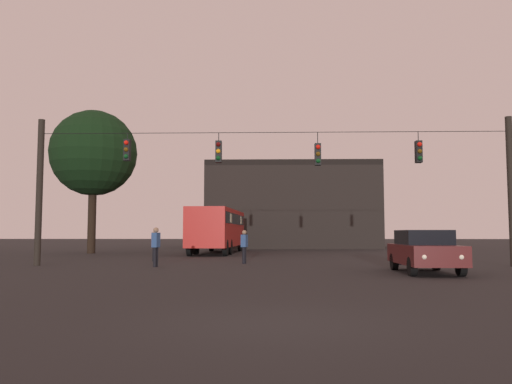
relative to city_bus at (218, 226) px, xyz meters
The scene contains 10 objects.
ground_plane 5.24m from the city_bus, 40.10° to the right, with size 168.00×168.00×0.00m, color black.
overhead_signal_span 14.31m from the city_bus, 74.82° to the right, with size 20.71×0.44×6.43m.
city_bus is the anchor object (origin of this frame).
car_near_right 19.57m from the city_bus, 62.06° to the right, with size 1.93×4.38×1.52m.
pedestrian_crossing_left 10.46m from the city_bus, 101.97° to the right, with size 0.26×0.38×1.50m.
pedestrian_crossing_center 12.30m from the city_bus, 78.48° to the right, with size 0.32×0.41×1.55m.
pedestrian_crossing_right 14.45m from the city_bus, 94.54° to the right, with size 0.32×0.41×1.65m.
pedestrian_near_bus 15.80m from the city_bus, 53.25° to the right, with size 0.26×0.37×1.51m.
corner_building 15.06m from the city_bus, 67.70° to the left, with size 15.54×10.49×7.79m.
tree_left_silhouette 10.11m from the city_bus, behind, with size 5.98×5.98×9.98m.
Camera 1 is at (-0.07, -8.29, 1.43)m, focal length 36.22 mm.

